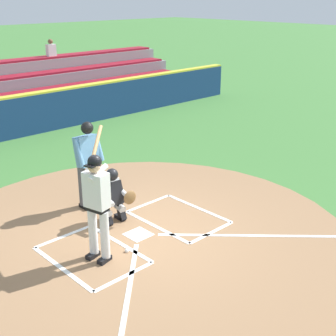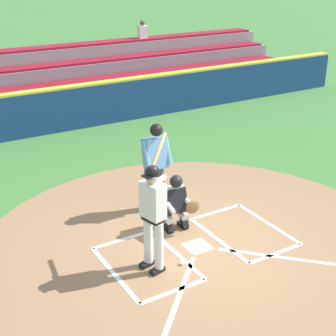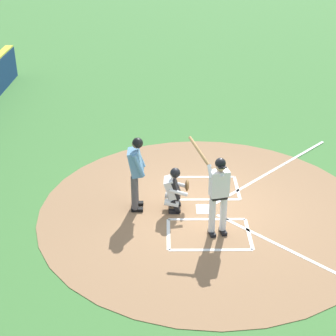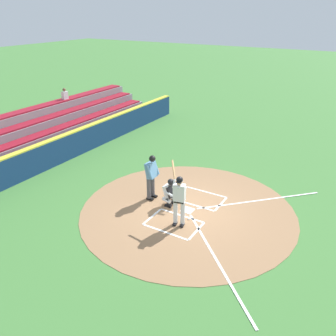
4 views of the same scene
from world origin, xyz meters
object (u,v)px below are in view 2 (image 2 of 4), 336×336
object	(u,v)px
baseball	(182,263)
catcher	(176,201)
batter	(153,210)
plate_umpire	(155,161)

from	to	relation	value
baseball	catcher	bearing A→B (deg)	-117.10
batter	baseball	bearing A→B (deg)	159.50
plate_umpire	baseball	world-z (taller)	plate_umpire
batter	catcher	distance (m)	1.46
catcher	batter	bearing A→B (deg)	42.51
plate_umpire	baseball	size ratio (longest dim) A/B	25.20
catcher	plate_umpire	world-z (taller)	plate_umpire
catcher	baseball	world-z (taller)	catcher
batter	catcher	size ratio (longest dim) A/B	1.88
plate_umpire	baseball	distance (m)	2.33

